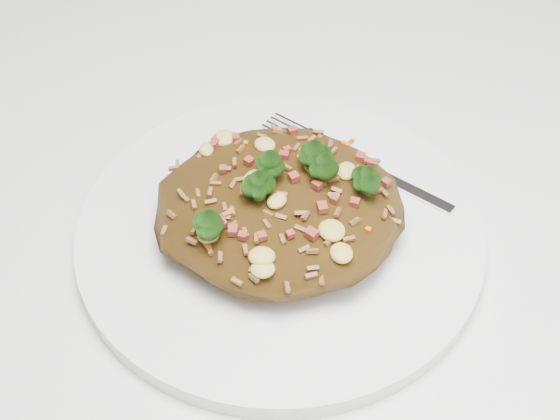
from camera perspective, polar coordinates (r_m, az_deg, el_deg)
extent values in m
cube|color=silver|center=(0.57, 0.04, -3.07)|extent=(1.20, 0.80, 0.04)
cylinder|color=white|center=(0.54, 0.00, -1.58)|extent=(0.28, 0.28, 0.01)
ellipsoid|color=brown|center=(0.52, 0.00, 0.28)|extent=(0.17, 0.15, 0.04)
ellipsoid|color=#123C08|center=(0.48, -5.23, -1.11)|extent=(0.02, 0.02, 0.02)
ellipsoid|color=#123C08|center=(0.52, 2.51, 4.05)|extent=(0.02, 0.02, 0.02)
ellipsoid|color=#123C08|center=(0.51, 6.47, 2.29)|extent=(0.02, 0.02, 0.02)
ellipsoid|color=#123C08|center=(0.51, 3.31, 3.27)|extent=(0.02, 0.02, 0.02)
ellipsoid|color=#123C08|center=(0.51, -0.70, 3.35)|extent=(0.02, 0.02, 0.02)
ellipsoid|color=#123C08|center=(0.49, -1.59, 1.89)|extent=(0.02, 0.02, 0.02)
cube|color=silver|center=(0.57, 9.52, 1.47)|extent=(0.08, 0.07, 0.00)
cube|color=silver|center=(0.60, 1.53, 5.47)|extent=(0.04, 0.04, 0.00)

